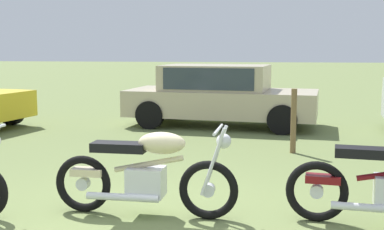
{
  "coord_description": "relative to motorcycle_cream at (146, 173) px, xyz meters",
  "views": [
    {
      "loc": [
        1.16,
        -4.94,
        1.84
      ],
      "look_at": [
        0.19,
        2.14,
        0.89
      ],
      "focal_mm": 47.7,
      "sensor_mm": 36.0,
      "label": 1
    }
  ],
  "objects": [
    {
      "name": "motorcycle_cream",
      "position": [
        0.0,
        0.0,
        0.0
      ],
      "size": [
        2.07,
        0.64,
        1.02
      ],
      "rotation": [
        0.0,
        0.0,
        -0.04
      ],
      "color": "black",
      "rests_on": "ground"
    },
    {
      "name": "fence_post_wooden",
      "position": [
        1.79,
        3.65,
        0.09
      ],
      "size": [
        0.1,
        0.1,
        1.13
      ],
      "primitive_type": "cylinder",
      "color": "brown",
      "rests_on": "ground"
    },
    {
      "name": "ground_plane",
      "position": [
        0.07,
        -0.36,
        -0.48
      ],
      "size": [
        120.0,
        120.0,
        0.0
      ],
      "primitive_type": "plane",
      "color": "olive"
    },
    {
      "name": "car_beige",
      "position": [
        0.24,
        6.59,
        0.32
      ],
      "size": [
        4.56,
        2.35,
        1.43
      ],
      "rotation": [
        0.0,
        0.0,
        -0.12
      ],
      "color": "#BCAD8C",
      "rests_on": "ground"
    }
  ]
}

